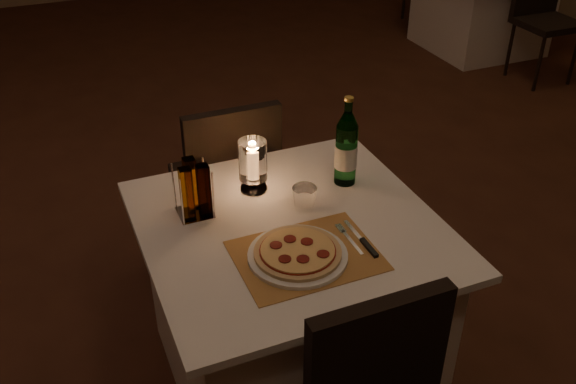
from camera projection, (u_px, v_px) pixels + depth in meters
name	position (u px, v px, depth m)	size (l,w,h in m)	color
floor	(258.00, 260.00, 3.23)	(8.00, 10.00, 0.02)	#4B2618
main_table	(290.00, 304.00, 2.39)	(1.00, 1.00, 0.74)	white
chair_far	(228.00, 173.00, 2.85)	(0.42, 0.42, 0.90)	black
placemat	(306.00, 255.00, 2.05)	(0.45, 0.34, 0.00)	#BC8241
plate	(298.00, 256.00, 2.03)	(0.32, 0.32, 0.01)	white
pizza	(298.00, 252.00, 2.03)	(0.28, 0.28, 0.02)	#D8B77F
fork	(348.00, 237.00, 2.13)	(0.02, 0.18, 0.00)	silver
knife	(366.00, 244.00, 2.09)	(0.02, 0.22, 0.01)	black
tumbler	(304.00, 198.00, 2.25)	(0.09, 0.09, 0.09)	white
water_bottle	(346.00, 149.00, 2.35)	(0.08, 0.08, 0.35)	#61B56D
hurricane_candle	(253.00, 162.00, 2.32)	(0.10, 0.10, 0.20)	white
cruet_caddy	(194.00, 192.00, 2.19)	(0.12, 0.12, 0.21)	white
neighbor_table_right	(482.00, 6.00, 5.57)	(1.00, 1.00, 0.74)	white
neighbor_chair_ra	(543.00, 9.00, 4.92)	(0.42, 0.42, 0.90)	black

